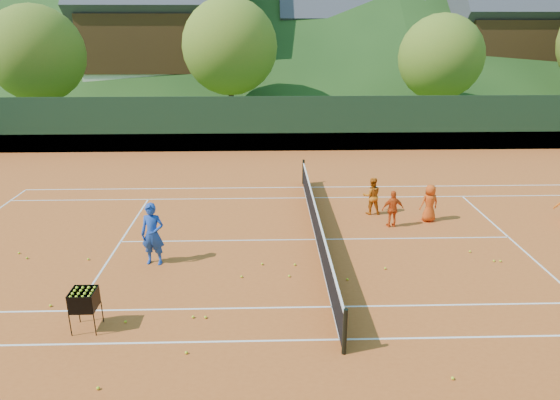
{
  "coord_description": "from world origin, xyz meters",
  "views": [
    {
      "loc": [
        -1.64,
        -14.95,
        6.77
      ],
      "look_at": [
        -1.2,
        0.0,
        1.41
      ],
      "focal_mm": 32.0,
      "sensor_mm": 36.0,
      "label": 1
    }
  ],
  "objects_px": {
    "student_a": "(372,196)",
    "ball_hopper": "(84,301)",
    "student_b": "(393,209)",
    "tennis_net": "(317,225)",
    "chalet_mid": "(346,42)",
    "coach": "(153,234)",
    "chalet_left": "(167,36)",
    "chalet_right": "(513,40)",
    "student_c": "(429,203)"
  },
  "relations": [
    {
      "from": "student_a",
      "to": "ball_hopper",
      "type": "bearing_deg",
      "value": 39.98
    },
    {
      "from": "student_b",
      "to": "tennis_net",
      "type": "bearing_deg",
      "value": 15.58
    },
    {
      "from": "student_b",
      "to": "ball_hopper",
      "type": "distance_m",
      "value": 10.4
    },
    {
      "from": "ball_hopper",
      "to": "chalet_mid",
      "type": "bearing_deg",
      "value": 73.08
    },
    {
      "from": "coach",
      "to": "student_a",
      "type": "xyz_separation_m",
      "value": [
        7.2,
        3.86,
        -0.24
      ]
    },
    {
      "from": "chalet_left",
      "to": "chalet_right",
      "type": "distance_m",
      "value": 30.0
    },
    {
      "from": "student_c",
      "to": "chalet_right",
      "type": "bearing_deg",
      "value": -130.66
    },
    {
      "from": "student_b",
      "to": "student_a",
      "type": "bearing_deg",
      "value": -74.47
    },
    {
      "from": "student_a",
      "to": "student_b",
      "type": "distance_m",
      "value": 1.36
    },
    {
      "from": "chalet_left",
      "to": "student_a",
      "type": "bearing_deg",
      "value": -66.14
    },
    {
      "from": "student_b",
      "to": "student_c",
      "type": "bearing_deg",
      "value": -166.03
    },
    {
      "from": "ball_hopper",
      "to": "chalet_right",
      "type": "relative_size",
      "value": 0.08
    },
    {
      "from": "coach",
      "to": "chalet_right",
      "type": "height_order",
      "value": "chalet_right"
    },
    {
      "from": "chalet_right",
      "to": "student_b",
      "type": "bearing_deg",
      "value": -120.8
    },
    {
      "from": "chalet_left",
      "to": "ball_hopper",
      "type": "bearing_deg",
      "value": -83.18
    },
    {
      "from": "chalet_left",
      "to": "chalet_right",
      "type": "height_order",
      "value": "chalet_left"
    },
    {
      "from": "chalet_mid",
      "to": "student_c",
      "type": "bearing_deg",
      "value": -93.25
    },
    {
      "from": "student_b",
      "to": "chalet_mid",
      "type": "height_order",
      "value": "chalet_mid"
    },
    {
      "from": "tennis_net",
      "to": "coach",
      "type": "bearing_deg",
      "value": -162.48
    },
    {
      "from": "coach",
      "to": "tennis_net",
      "type": "bearing_deg",
      "value": 25.31
    },
    {
      "from": "student_a",
      "to": "ball_hopper",
      "type": "distance_m",
      "value": 10.81
    },
    {
      "from": "student_b",
      "to": "student_c",
      "type": "height_order",
      "value": "student_c"
    },
    {
      "from": "student_b",
      "to": "tennis_net",
      "type": "distance_m",
      "value": 2.92
    },
    {
      "from": "student_a",
      "to": "chalet_left",
      "type": "relative_size",
      "value": 0.1
    },
    {
      "from": "chalet_left",
      "to": "chalet_right",
      "type": "bearing_deg",
      "value": 0.0
    },
    {
      "from": "coach",
      "to": "chalet_left",
      "type": "relative_size",
      "value": 0.14
    },
    {
      "from": "student_c",
      "to": "ball_hopper",
      "type": "relative_size",
      "value": 1.35
    },
    {
      "from": "chalet_left",
      "to": "chalet_mid",
      "type": "distance_m",
      "value": 16.51
    },
    {
      "from": "chalet_left",
      "to": "chalet_right",
      "type": "xyz_separation_m",
      "value": [
        30.0,
        0.0,
        -0.39
      ]
    },
    {
      "from": "student_c",
      "to": "chalet_right",
      "type": "height_order",
      "value": "chalet_right"
    },
    {
      "from": "coach",
      "to": "student_c",
      "type": "relative_size",
      "value": 1.38
    },
    {
      "from": "tennis_net",
      "to": "chalet_right",
      "type": "bearing_deg",
      "value": 56.31
    },
    {
      "from": "tennis_net",
      "to": "chalet_left",
      "type": "height_order",
      "value": "chalet_left"
    },
    {
      "from": "student_c",
      "to": "tennis_net",
      "type": "height_order",
      "value": "student_c"
    },
    {
      "from": "student_b",
      "to": "ball_hopper",
      "type": "xyz_separation_m",
      "value": [
        -8.55,
        -5.91,
        0.09
      ]
    },
    {
      "from": "ball_hopper",
      "to": "student_a",
      "type": "bearing_deg",
      "value": 41.64
    },
    {
      "from": "student_b",
      "to": "coach",
      "type": "bearing_deg",
      "value": 13.63
    },
    {
      "from": "student_a",
      "to": "student_c",
      "type": "relative_size",
      "value": 1.03
    },
    {
      "from": "student_a",
      "to": "chalet_right",
      "type": "relative_size",
      "value": 0.12
    },
    {
      "from": "student_c",
      "to": "chalet_mid",
      "type": "relative_size",
      "value": 0.11
    },
    {
      "from": "coach",
      "to": "student_b",
      "type": "distance_m",
      "value": 8.11
    },
    {
      "from": "coach",
      "to": "tennis_net",
      "type": "xyz_separation_m",
      "value": [
        4.95,
        1.56,
        -0.44
      ]
    },
    {
      "from": "student_c",
      "to": "student_b",
      "type": "bearing_deg",
      "value": 7.39
    },
    {
      "from": "student_b",
      "to": "ball_hopper",
      "type": "relative_size",
      "value": 1.31
    },
    {
      "from": "chalet_left",
      "to": "chalet_mid",
      "type": "xyz_separation_m",
      "value": [
        16.0,
        4.0,
        -0.66
      ]
    },
    {
      "from": "coach",
      "to": "ball_hopper",
      "type": "distance_m",
      "value": 3.44
    },
    {
      "from": "student_a",
      "to": "chalet_right",
      "type": "distance_m",
      "value": 33.21
    },
    {
      "from": "coach",
      "to": "student_a",
      "type": "bearing_deg",
      "value": 35.99
    },
    {
      "from": "ball_hopper",
      "to": "chalet_left",
      "type": "bearing_deg",
      "value": 96.82
    },
    {
      "from": "chalet_mid",
      "to": "student_a",
      "type": "bearing_deg",
      "value": -96.75
    }
  ]
}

